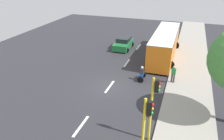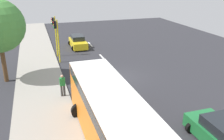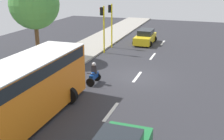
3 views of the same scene
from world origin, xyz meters
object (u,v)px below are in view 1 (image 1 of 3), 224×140
car_green (123,44)px  traffic_light_corner (153,102)px  city_bus (165,43)px  motorcycle (142,74)px  pedestrian_near_signal (173,74)px  traffic_light_midblock (146,125)px

car_green → traffic_light_corner: (6.69, -16.46, 2.22)m
city_bus → motorcycle: size_ratio=7.19×
pedestrian_near_signal → traffic_light_corner: 8.58m
city_bus → traffic_light_corner: traffic_light_corner is taller
pedestrian_near_signal → traffic_light_midblock: (-0.62, -10.67, 1.87)m
city_bus → traffic_light_midblock: size_ratio=2.44×
traffic_light_corner → traffic_light_midblock: same height
car_green → motorcycle: bearing=-62.4°
motorcycle → traffic_light_midblock: (2.31, -10.38, 2.29)m
city_bus → traffic_light_corner: 15.12m
city_bus → pedestrian_near_signal: city_bus is taller
car_green → traffic_light_midblock: traffic_light_midblock is taller
traffic_light_corner → pedestrian_near_signal: bearing=85.7°
traffic_light_corner → motorcycle: bearing=106.0°
car_green → city_bus: city_bus is taller
city_bus → pedestrian_near_signal: 6.94m
car_green → traffic_light_corner: size_ratio=0.87×
city_bus → traffic_light_corner: bearing=-85.9°
car_green → pedestrian_near_signal: size_ratio=2.31×
car_green → traffic_light_midblock: size_ratio=0.87×
motorcycle → pedestrian_near_signal: 2.98m
city_bus → traffic_light_midblock: traffic_light_midblock is taller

